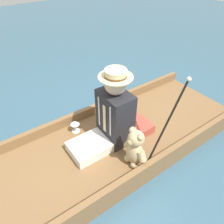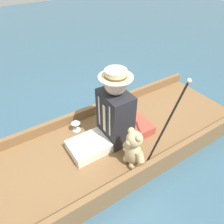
# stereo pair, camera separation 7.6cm
# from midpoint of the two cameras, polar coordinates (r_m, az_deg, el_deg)

# --- Properties ---
(ground_plane) EXTENTS (16.00, 16.00, 0.00)m
(ground_plane) POSITION_cam_midpoint_polar(r_m,az_deg,el_deg) (2.61, 0.12, -9.26)
(ground_plane) COLOR #385B70
(punt_boat) EXTENTS (1.14, 3.13, 0.27)m
(punt_boat) POSITION_cam_midpoint_polar(r_m,az_deg,el_deg) (2.55, 0.13, -7.96)
(punt_boat) COLOR brown
(punt_boat) RESTS_ON ground_plane
(seat_cushion) EXTENTS (0.44, 0.31, 0.10)m
(seat_cushion) POSITION_cam_midpoint_polar(r_m,az_deg,el_deg) (2.61, 4.65, -3.14)
(seat_cushion) COLOR #B24738
(seat_cushion) RESTS_ON punt_boat
(seated_person) EXTENTS (0.37, 0.70, 0.86)m
(seated_person) POSITION_cam_midpoint_polar(r_m,az_deg,el_deg) (2.26, -1.34, -1.25)
(seated_person) COLOR white
(seated_person) RESTS_ON punt_boat
(teddy_bear) EXTENTS (0.31, 0.18, 0.44)m
(teddy_bear) POSITION_cam_midpoint_polar(r_m,az_deg,el_deg) (2.13, 4.96, -9.49)
(teddy_bear) COLOR tan
(teddy_bear) RESTS_ON punt_boat
(wine_glass) EXTENTS (0.11, 0.11, 0.11)m
(wine_glass) POSITION_cam_midpoint_polar(r_m,az_deg,el_deg) (2.58, -10.40, -3.72)
(wine_glass) COLOR silver
(wine_glass) RESTS_ON punt_boat
(walking_cane) EXTENTS (0.04, 0.40, 0.88)m
(walking_cane) POSITION_cam_midpoint_polar(r_m,az_deg,el_deg) (2.05, 13.87, -1.35)
(walking_cane) COLOR black
(walking_cane) RESTS_ON punt_boat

